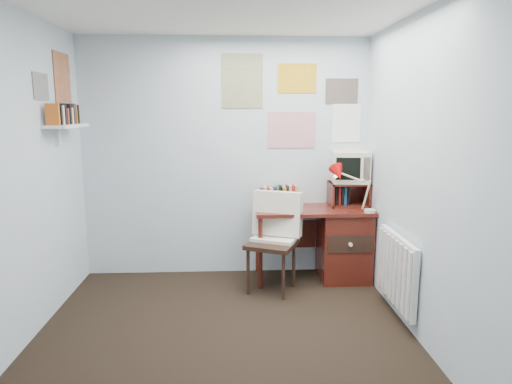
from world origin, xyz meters
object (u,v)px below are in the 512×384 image
(crt_tv, at_px, (350,165))
(radiator, at_px, (397,270))
(tv_riser, at_px, (348,194))
(desk_chair, at_px, (272,245))
(desk_lamp, at_px, (371,192))
(wall_shelf, at_px, (66,126))
(desk, at_px, (338,241))

(crt_tv, distance_m, radiator, 1.32)
(radiator, bearing_deg, tv_riser, 99.28)
(crt_tv, bearing_deg, desk_chair, -146.20)
(desk_chair, bearing_deg, radiator, -7.24)
(desk_lamp, relative_size, wall_shelf, 0.67)
(desk, bearing_deg, wall_shelf, -171.60)
(desk, bearing_deg, tv_riser, 42.96)
(desk, distance_m, radiator, 0.97)
(crt_tv, distance_m, wall_shelf, 2.79)
(crt_tv, height_order, radiator, crt_tv)
(crt_tv, bearing_deg, desk, -128.80)
(desk, height_order, radiator, desk)
(desk, relative_size, desk_lamp, 2.90)
(desk, relative_size, desk_chair, 1.27)
(radiator, bearing_deg, wall_shelf, 169.11)
(desk, xyz_separation_m, crt_tv, (0.13, 0.13, 0.78))
(crt_tv, relative_size, radiator, 0.47)
(crt_tv, bearing_deg, wall_shelf, -162.33)
(tv_riser, xyz_separation_m, crt_tv, (0.02, 0.02, 0.30))
(tv_riser, bearing_deg, radiator, -80.72)
(desk_lamp, bearing_deg, crt_tv, 123.91)
(desk_lamp, bearing_deg, radiator, -72.35)
(radiator, bearing_deg, desk_lamp, 92.77)
(desk, relative_size, crt_tv, 3.21)
(crt_tv, bearing_deg, radiator, -74.71)
(crt_tv, height_order, wall_shelf, wall_shelf)
(tv_riser, height_order, wall_shelf, wall_shelf)
(radiator, height_order, wall_shelf, wall_shelf)
(desk_lamp, height_order, crt_tv, crt_tv)
(crt_tv, bearing_deg, tv_riser, -120.77)
(tv_riser, bearing_deg, desk, -137.04)
(desk_lamp, distance_m, radiator, 0.90)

